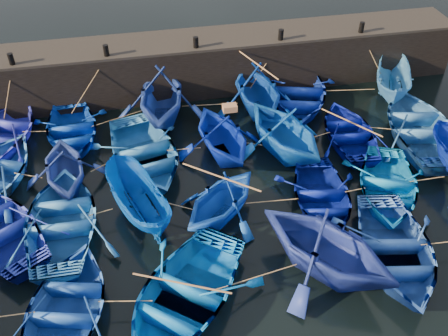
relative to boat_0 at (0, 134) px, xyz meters
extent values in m
plane|color=black|center=(8.79, -7.45, -0.56)|extent=(120.00, 120.00, 0.00)
cube|color=black|center=(8.79, 3.05, 0.69)|extent=(26.00, 2.50, 2.50)
cube|color=black|center=(8.79, 3.05, 2.00)|extent=(26.00, 2.50, 0.12)
cylinder|color=black|center=(0.79, 2.15, 2.31)|extent=(0.24, 0.24, 0.50)
cylinder|color=black|center=(4.79, 2.15, 2.31)|extent=(0.24, 0.24, 0.50)
cylinder|color=black|center=(8.79, 2.15, 2.31)|extent=(0.24, 0.24, 0.50)
cylinder|color=black|center=(12.79, 2.15, 2.31)|extent=(0.24, 0.24, 0.50)
cylinder|color=black|center=(16.79, 2.15, 2.31)|extent=(0.24, 0.24, 0.50)
imported|color=#1B239E|center=(0.00, 0.00, 0.00)|extent=(5.47, 6.36, 1.11)
imported|color=#04309E|center=(2.90, -0.20, -0.08)|extent=(3.64, 4.84, 0.95)
imported|color=navy|center=(6.92, 0.62, 0.71)|extent=(4.85, 5.41, 2.53)
imported|color=#06369C|center=(11.26, 0.35, 0.64)|extent=(4.17, 4.75, 2.38)
imported|color=navy|center=(13.36, 0.65, 0.01)|extent=(5.26, 6.33, 1.14)
imported|color=blue|center=(17.98, 0.26, 0.27)|extent=(3.27, 4.52, 1.64)
imported|color=navy|center=(2.84, -3.26, 0.41)|extent=(3.60, 4.03, 1.92)
imported|color=#1D62B5|center=(5.87, -2.52, -0.01)|extent=(4.92, 6.04, 1.10)
imported|color=#031FA4|center=(9.05, -2.62, 0.54)|extent=(4.33, 4.79, 2.20)
imported|color=blue|center=(11.56, -2.96, 0.65)|extent=(5.25, 5.64, 2.42)
imported|color=#000B78|center=(14.61, -2.64, -0.10)|extent=(3.42, 4.57, 0.90)
imported|color=#2761A5|center=(17.65, -3.10, 0.04)|extent=(5.03, 6.36, 1.19)
imported|color=blue|center=(2.80, -5.67, -0.01)|extent=(3.83, 5.30, 1.09)
imported|color=#0040A0|center=(5.41, -5.50, 0.22)|extent=(2.80, 4.30, 1.56)
imported|color=blue|center=(8.30, -6.16, 0.41)|extent=(4.82, 4.78, 1.92)
imported|color=#010F75|center=(12.01, -6.30, -0.10)|extent=(3.77, 4.81, 0.91)
imported|color=blue|center=(14.63, -6.25, -0.08)|extent=(4.78, 5.50, 0.95)
imported|color=#13419C|center=(3.09, -9.34, -0.06)|extent=(4.46, 5.45, 0.99)
imported|color=blue|center=(6.44, -9.63, 0.00)|extent=(6.35, 6.61, 1.12)
imported|color=navy|center=(11.03, -9.17, 0.70)|extent=(6.19, 6.29, 2.51)
imported|color=blue|center=(13.48, -9.21, -0.04)|extent=(4.41, 5.56, 1.04)
cube|color=#9C6944|center=(9.35, -2.62, 1.77)|extent=(0.55, 0.37, 0.25)
cylinder|color=tan|center=(1.45, -0.10, -0.01)|extent=(1.11, 0.23, 0.04)
cylinder|color=tan|center=(4.91, 0.21, -0.01)|extent=(2.23, 0.85, 0.04)
cylinder|color=tan|center=(9.09, 0.49, -0.01)|extent=(2.54, 0.30, 0.04)
cylinder|color=tan|center=(12.31, 0.50, -0.01)|extent=(0.33, 0.32, 0.04)
cylinder|color=tan|center=(15.67, 0.45, -0.01)|extent=(2.82, 0.43, 0.04)
cylinder|color=tan|center=(1.41, -3.01, -0.01)|extent=(1.08, 0.53, 0.04)
cylinder|color=tan|center=(4.36, -2.89, -0.01)|extent=(1.24, 0.77, 0.04)
cylinder|color=tan|center=(7.46, -2.57, -0.01)|extent=(1.39, 0.13, 0.04)
cylinder|color=tan|center=(10.31, -2.79, -0.01)|extent=(0.73, 0.37, 0.04)
cylinder|color=tan|center=(13.09, -2.80, -0.01)|extent=(1.26, 0.35, 0.04)
cylinder|color=tan|center=(16.13, -2.87, -0.01)|extent=(1.25, 0.49, 0.04)
cylinder|color=tan|center=(1.72, -5.64, -0.01)|extent=(0.35, 0.10, 0.04)
cylinder|color=tan|center=(4.10, -5.58, -0.01)|extent=(0.82, 0.21, 0.04)
cylinder|color=tan|center=(6.85, -5.83, -0.01)|extent=(1.10, 0.69, 0.04)
cylinder|color=tan|center=(10.16, -6.23, -0.01)|extent=(1.92, 0.18, 0.04)
cylinder|color=tan|center=(13.32, -6.28, -0.01)|extent=(0.81, 0.09, 0.04)
cylinder|color=tan|center=(16.23, -6.25, -0.01)|extent=(1.42, 0.05, 0.04)
cylinder|color=tan|center=(1.31, -9.30, -0.01)|extent=(1.75, 0.11, 0.04)
cylinder|color=tan|center=(4.76, -9.48, -0.01)|extent=(1.56, 0.33, 0.04)
cylinder|color=tan|center=(8.74, -9.40, -0.01)|extent=(2.80, 0.49, 0.04)
cylinder|color=tan|center=(12.26, -9.19, -0.01)|extent=(0.65, 0.07, 0.04)
cylinder|color=tan|center=(0.39, 1.63, 1.03)|extent=(0.84, 0.90, 2.09)
cylinder|color=tan|center=(3.84, 1.53, 1.03)|extent=(1.93, 1.09, 2.10)
cylinder|color=tan|center=(7.86, 1.94, 1.03)|extent=(1.90, 0.27, 2.09)
cylinder|color=tan|center=(12.02, 1.80, 1.03)|extent=(1.57, 0.54, 2.09)
cylinder|color=tan|center=(13.08, 1.95, 1.03)|extent=(0.62, 0.25, 2.08)
cylinder|color=tan|center=(17.38, 1.76, 1.03)|extent=(1.23, 0.64, 2.09)
cylinder|color=#99724C|center=(11.26, 0.35, 1.86)|extent=(1.08, 2.84, 0.06)
cylinder|color=#99724C|center=(14.61, -2.64, 0.38)|extent=(1.77, 2.49, 0.06)
cylinder|color=#99724C|center=(8.30, -6.16, 1.40)|extent=(2.34, 1.97, 0.06)
cylinder|color=#99724C|center=(6.44, -9.63, 0.59)|extent=(2.74, 1.32, 0.06)
camera|label=1|loc=(5.87, -18.61, 12.41)|focal=40.00mm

